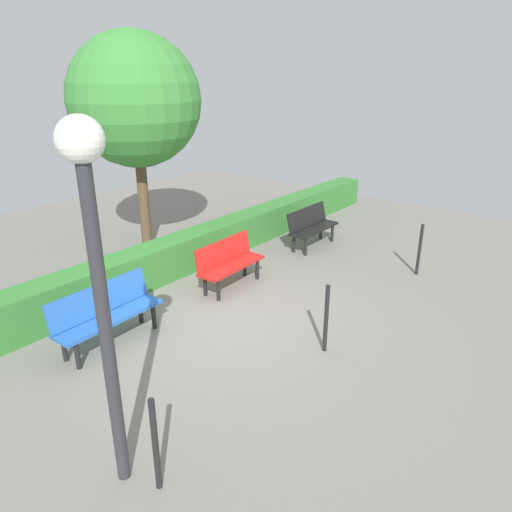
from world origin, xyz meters
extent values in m
plane|color=gray|center=(0.00, 0.00, 0.00)|extent=(17.16, 17.16, 0.00)
cube|color=black|center=(-3.71, -0.55, 0.41)|extent=(1.42, 0.42, 0.05)
cube|color=black|center=(-3.70, -0.74, 0.65)|extent=(1.41, 0.14, 0.42)
cylinder|color=black|center=(-4.26, -0.40, 0.20)|extent=(0.07, 0.07, 0.39)
cylinder|color=black|center=(-4.26, -0.70, 0.20)|extent=(0.07, 0.07, 0.39)
cylinder|color=black|center=(-3.15, -0.40, 0.20)|extent=(0.07, 0.07, 0.39)
cylinder|color=black|center=(-3.15, -0.70, 0.20)|extent=(0.07, 0.07, 0.39)
cube|color=red|center=(-1.00, -0.56, 0.41)|extent=(1.42, 0.47, 0.05)
cube|color=red|center=(-0.99, -0.75, 0.65)|extent=(1.41, 0.15, 0.42)
cylinder|color=black|center=(-1.56, -0.43, 0.20)|extent=(0.07, 0.07, 0.39)
cylinder|color=black|center=(-1.55, -0.73, 0.20)|extent=(0.07, 0.07, 0.39)
cylinder|color=black|center=(-0.45, -0.39, 0.20)|extent=(0.07, 0.07, 0.39)
cylinder|color=black|center=(-0.44, -0.69, 0.20)|extent=(0.07, 0.07, 0.39)
cube|color=blue|center=(1.50, -0.64, 0.41)|extent=(1.62, 0.47, 0.05)
cube|color=blue|center=(1.51, -0.83, 0.65)|extent=(1.61, 0.18, 0.42)
cylinder|color=black|center=(0.85, -0.51, 0.20)|extent=(0.07, 0.07, 0.39)
cylinder|color=black|center=(0.86, -0.81, 0.20)|extent=(0.07, 0.07, 0.39)
cylinder|color=black|center=(2.15, -0.47, 0.20)|extent=(0.07, 0.07, 0.39)
cylinder|color=black|center=(2.16, -0.77, 0.20)|extent=(0.07, 0.07, 0.39)
cube|color=#387F33|center=(-1.12, -1.83, 0.35)|extent=(13.16, 0.56, 0.70)
cylinder|color=brown|center=(-1.40, -3.41, 1.15)|extent=(0.22, 0.22, 2.31)
sphere|color=#3D8C38|center=(-1.40, -3.41, 3.10)|extent=(2.63, 2.63, 2.63)
cylinder|color=black|center=(-3.65, 1.82, 0.50)|extent=(0.06, 0.06, 1.00)
cylinder|color=black|center=(-0.23, 1.82, 0.50)|extent=(0.06, 0.06, 1.00)
cylinder|color=black|center=(2.76, 1.82, 0.50)|extent=(0.06, 0.06, 1.00)
cylinder|color=#2D2D33|center=(2.88, 1.45, 1.52)|extent=(0.12, 0.12, 3.05)
sphere|color=white|center=(2.88, 1.45, 3.19)|extent=(0.36, 0.36, 0.36)
camera|label=1|loc=(4.81, 4.63, 3.65)|focal=33.30mm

